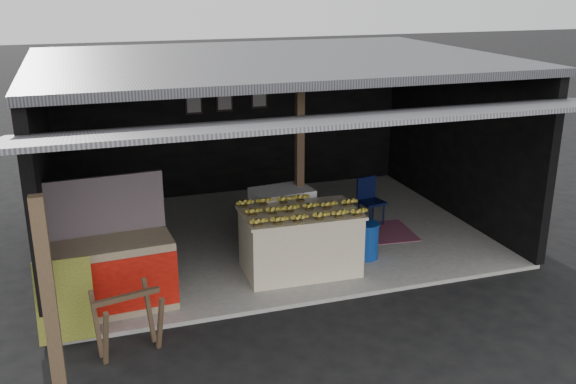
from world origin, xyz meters
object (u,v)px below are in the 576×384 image
object	(u,v)px
banana_table	(300,241)
neighbor_stall	(108,272)
water_barrel	(366,241)
white_crate	(282,220)
sawhorse	(128,317)
plastic_chair	(369,197)

from	to	relation	value
banana_table	neighbor_stall	distance (m)	2.75
neighbor_stall	water_barrel	distance (m)	3.89
white_crate	sawhorse	distance (m)	3.39
white_crate	water_barrel	size ratio (longest dim) A/B	1.87
water_barrel	sawhorse	bearing A→B (deg)	-157.91
neighbor_stall	plastic_chair	size ratio (longest dim) A/B	2.08
banana_table	plastic_chair	distance (m)	2.34
banana_table	sawhorse	xyz separation A→B (m)	(-2.58, -1.39, -0.04)
white_crate	sawhorse	world-z (taller)	white_crate
white_crate	neighbor_stall	bearing A→B (deg)	-163.99
neighbor_stall	plastic_chair	distance (m)	4.87
white_crate	neighbor_stall	xyz separation A→B (m)	(-2.72, -1.12, 0.01)
sawhorse	water_barrel	bearing A→B (deg)	9.17
white_crate	plastic_chair	bearing A→B (deg)	13.60
banana_table	neighbor_stall	xyz separation A→B (m)	(-2.73, -0.30, 0.04)
banana_table	plastic_chair	size ratio (longest dim) A/B	2.09
white_crate	water_barrel	xyz separation A→B (m)	(1.13, -0.71, -0.24)
white_crate	sawhorse	xyz separation A→B (m)	(-2.57, -2.21, -0.08)
neighbor_stall	sawhorse	bearing A→B (deg)	-86.07
banana_table	white_crate	world-z (taller)	white_crate
white_crate	sawhorse	size ratio (longest dim) A/B	1.24
sawhorse	water_barrel	xyz separation A→B (m)	(3.71, 1.50, -0.15)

